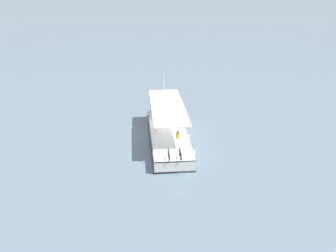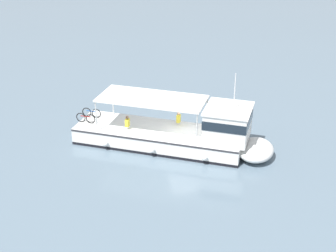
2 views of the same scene
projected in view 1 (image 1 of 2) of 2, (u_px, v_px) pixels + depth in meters
ground_plane at (167, 134)px, 36.02m from camera, size 400.00×400.00×0.00m
ferry_main at (167, 125)px, 35.26m from camera, size 8.32×12.78×5.32m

